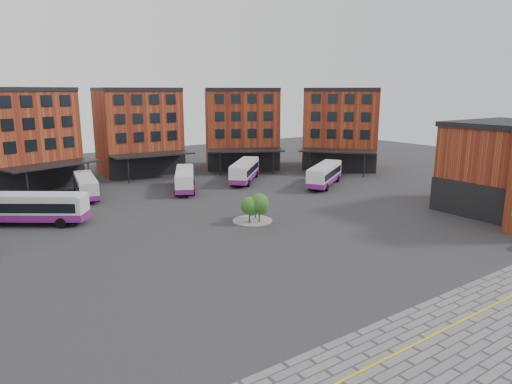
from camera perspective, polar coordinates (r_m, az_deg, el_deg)
ground at (r=40.44m, az=6.93°, el=-8.00°), size 160.00×160.00×0.00m
yellow_line at (r=33.94m, az=26.03°, el=-13.40°), size 26.00×0.15×0.02m
main_building at (r=69.79m, az=-17.60°, el=6.32°), size 94.14×42.48×14.60m
tree_island at (r=49.67m, az=-0.07°, el=-1.77°), size 4.40×4.40×3.30m
bus_b at (r=54.63m, az=-26.47°, el=-1.79°), size 11.38×9.24×3.39m
bus_c at (r=65.66m, az=-20.52°, el=0.75°), size 4.07×10.64×2.93m
bus_d at (r=66.45m, az=-8.90°, el=1.60°), size 7.13×10.78×3.05m
bus_e at (r=72.04m, az=-1.42°, el=2.69°), size 9.96×10.09×3.25m
bus_f at (r=69.67m, az=8.58°, el=2.20°), size 11.06×8.41×3.23m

